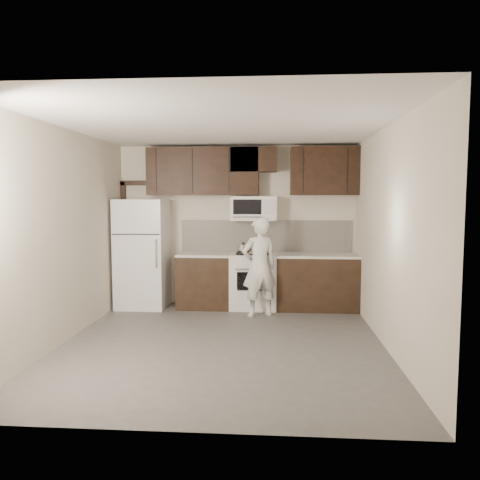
# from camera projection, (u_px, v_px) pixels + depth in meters

# --- Properties ---
(floor) EXTENTS (4.50, 4.50, 0.00)m
(floor) POSITION_uv_depth(u_px,v_px,m) (223.00, 343.00, 5.88)
(floor) COLOR #4E4C49
(floor) RESTS_ON ground
(back_wall) EXTENTS (4.00, 0.00, 4.00)m
(back_wall) POSITION_uv_depth(u_px,v_px,m) (237.00, 226.00, 7.99)
(back_wall) COLOR beige
(back_wall) RESTS_ON ground
(ceiling) EXTENTS (4.50, 4.50, 0.00)m
(ceiling) POSITION_uv_depth(u_px,v_px,m) (222.00, 125.00, 5.64)
(ceiling) COLOR white
(ceiling) RESTS_ON back_wall
(counter_run) EXTENTS (2.95, 0.64, 0.91)m
(counter_run) POSITION_uv_depth(u_px,v_px,m) (272.00, 281.00, 7.72)
(counter_run) COLOR black
(counter_run) RESTS_ON floor
(stove) EXTENTS (0.76, 0.66, 0.94)m
(stove) POSITION_uv_depth(u_px,v_px,m) (253.00, 280.00, 7.74)
(stove) COLOR white
(stove) RESTS_ON floor
(backsplash) EXTENTS (2.90, 0.02, 0.54)m
(backsplash) POSITION_uv_depth(u_px,v_px,m) (266.00, 236.00, 7.96)
(backsplash) COLOR silver
(backsplash) RESTS_ON counter_run
(upper_cabinets) EXTENTS (3.48, 0.35, 0.78)m
(upper_cabinets) POSITION_uv_depth(u_px,v_px,m) (249.00, 170.00, 7.72)
(upper_cabinets) COLOR black
(upper_cabinets) RESTS_ON back_wall
(microwave) EXTENTS (0.76, 0.42, 0.40)m
(microwave) POSITION_uv_depth(u_px,v_px,m) (254.00, 208.00, 7.75)
(microwave) COLOR white
(microwave) RESTS_ON upper_cabinets
(refrigerator) EXTENTS (0.80, 0.76, 1.80)m
(refrigerator) POSITION_uv_depth(u_px,v_px,m) (143.00, 254.00, 7.79)
(refrigerator) COLOR white
(refrigerator) RESTS_ON floor
(door_trim) EXTENTS (0.50, 0.08, 2.12)m
(door_trim) POSITION_uv_depth(u_px,v_px,m) (126.00, 231.00, 8.10)
(door_trim) COLOR black
(door_trim) RESTS_ON floor
(saucepan) EXTENTS (0.31, 0.18, 0.17)m
(saucepan) POSITION_uv_depth(u_px,v_px,m) (243.00, 248.00, 7.86)
(saucepan) COLOR silver
(saucepan) RESTS_ON stove
(baking_tray) EXTENTS (0.38, 0.29, 0.02)m
(baking_tray) POSITION_uv_depth(u_px,v_px,m) (256.00, 254.00, 7.61)
(baking_tray) COLOR black
(baking_tray) RESTS_ON counter_run
(pizza) EXTENTS (0.26, 0.26, 0.02)m
(pizza) POSITION_uv_depth(u_px,v_px,m) (256.00, 252.00, 7.61)
(pizza) COLOR beige
(pizza) RESTS_ON baking_tray
(person) EXTENTS (0.66, 0.56, 1.54)m
(person) POSITION_uv_depth(u_px,v_px,m) (259.00, 267.00, 7.19)
(person) COLOR white
(person) RESTS_ON floor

